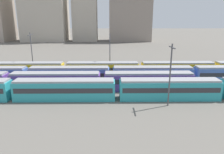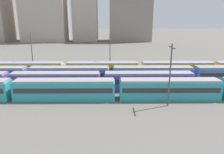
# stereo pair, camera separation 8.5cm
# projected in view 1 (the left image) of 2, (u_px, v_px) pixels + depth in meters

# --- Properties ---
(ground_plane) EXTENTS (600.00, 600.00, 0.00)m
(ground_plane) POSITION_uv_depth(u_px,v_px,m) (20.00, 86.00, 45.82)
(ground_plane) COLOR #666059
(train_track_0) EXTENTS (112.50, 3.06, 3.75)m
(train_track_0) POSITION_uv_depth(u_px,v_px,m) (221.00, 89.00, 38.30)
(train_track_0) COLOR teal
(train_track_0) RESTS_ON ground_plane
(train_track_1) EXTENTS (55.80, 3.06, 3.75)m
(train_track_1) POSITION_uv_depth(u_px,v_px,m) (56.00, 81.00, 42.92)
(train_track_1) COLOR #6B429E
(train_track_1) RESTS_ON ground_plane
(train_track_2) EXTENTS (93.60, 3.06, 3.75)m
(train_track_2) POSITION_uv_depth(u_px,v_px,m) (152.00, 74.00, 48.20)
(train_track_2) COLOR #4C70BC
(train_track_2) RESTS_ON ground_plane
(train_track_3) EXTENTS (93.60, 3.06, 3.75)m
(train_track_3) POSITION_uv_depth(u_px,v_px,m) (177.00, 69.00, 53.30)
(train_track_3) COLOR yellow
(train_track_3) RESTS_ON ground_plane
(catenary_pole_0) EXTENTS (0.24, 3.20, 10.44)m
(catenary_pole_0) POSITION_uv_depth(u_px,v_px,m) (170.00, 72.00, 34.11)
(catenary_pole_0) COLOR #4C4C51
(catenary_pole_0) RESTS_ON ground_plane
(catenary_pole_1) EXTENTS (0.24, 3.20, 10.60)m
(catenary_pole_1) POSITION_uv_depth(u_px,v_px,m) (110.00, 52.00, 54.76)
(catenary_pole_1) COLOR #4C4C51
(catenary_pole_1) RESTS_ON ground_plane
(catenary_pole_3) EXTENTS (0.24, 3.20, 10.85)m
(catenary_pole_3) POSITION_uv_depth(u_px,v_px,m) (32.00, 52.00, 54.76)
(catenary_pole_3) COLOR #4C4C51
(catenary_pole_3) RESTS_ON ground_plane
(distant_building_1) EXTENTS (27.61, 21.76, 45.44)m
(distant_building_1) POSITION_uv_depth(u_px,v_px,m) (44.00, 5.00, 135.65)
(distant_building_1) COLOR #B2A899
(distant_building_1) RESTS_ON ground_plane
(distant_building_2) EXTENTS (15.70, 12.28, 38.03)m
(distant_building_2) POSITION_uv_depth(u_px,v_px,m) (85.00, 11.00, 136.97)
(distant_building_2) COLOR #B2A899
(distant_building_2) RESTS_ON ground_plane
(distant_building_3) EXTENTS (26.87, 17.58, 45.21)m
(distant_building_3) POSITION_uv_depth(u_px,v_px,m) (130.00, 6.00, 136.39)
(distant_building_3) COLOR gray
(distant_building_3) RESTS_ON ground_plane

